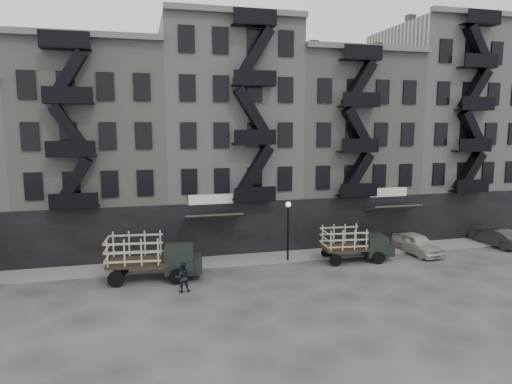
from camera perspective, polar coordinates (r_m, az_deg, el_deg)
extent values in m
plane|color=#38383A|center=(29.23, -0.08, -10.62)|extent=(140.00, 140.00, 0.00)
cube|color=slate|center=(32.68, -1.71, -8.42)|extent=(55.00, 2.50, 0.15)
cube|color=gray|center=(36.99, -19.33, 4.78)|extent=(10.00, 10.00, 15.00)
cube|color=black|center=(32.87, -19.60, -5.33)|extent=(10.00, 0.35, 4.00)
cube|color=#595651|center=(32.31, -20.83, 17.99)|extent=(10.00, 0.50, 0.40)
cube|color=#4C4744|center=(37.81, -24.68, 16.90)|extent=(0.70, 0.70, 1.20)
cube|color=#4C4744|center=(37.30, -15.95, 17.45)|extent=(0.70, 0.70, 1.20)
cube|color=gray|center=(37.43, -3.87, 6.80)|extent=(10.00, 10.00, 17.00)
cube|color=black|center=(33.41, -2.21, -4.63)|extent=(10.00, 0.35, 4.00)
cube|color=#595651|center=(33.27, -2.30, 21.73)|extent=(10.00, 0.50, 0.40)
cube|color=#4C4744|center=(37.87, -8.79, 20.61)|extent=(0.70, 0.70, 1.20)
cube|color=#4C4744|center=(38.81, -0.14, 20.40)|extent=(0.70, 0.70, 1.20)
cube|color=gray|center=(40.50, 10.26, 5.39)|extent=(10.00, 10.00, 15.00)
cube|color=black|center=(36.78, 13.23, -3.64)|extent=(10.00, 0.35, 4.00)
cube|color=#595651|center=(36.28, 14.11, 17.15)|extent=(10.00, 0.50, 0.40)
cube|color=#4C4744|center=(39.77, 6.45, 17.12)|extent=(0.70, 0.70, 1.20)
cube|color=#4C4744|center=(41.99, 13.79, 16.47)|extent=(0.70, 0.70, 1.20)
cube|color=gray|center=(45.52, 21.93, 7.12)|extent=(10.00, 10.00, 18.00)
cube|color=black|center=(42.29, 25.36, -2.68)|extent=(10.00, 0.35, 4.00)
cube|color=#595651|center=(42.37, 26.98, 19.33)|extent=(10.00, 0.50, 0.40)
cube|color=#4C4744|center=(44.75, 19.34, 19.63)|extent=(0.70, 0.70, 1.20)
cube|color=#4C4744|center=(47.91, 25.13, 18.54)|extent=(0.70, 0.70, 1.20)
cylinder|color=black|center=(31.88, 4.02, -5.28)|extent=(0.14, 0.14, 4.00)
sphere|color=silver|center=(31.45, 4.06, -1.56)|extent=(0.36, 0.36, 0.36)
cube|color=black|center=(29.30, -14.50, -8.51)|extent=(3.89, 2.55, 0.19)
cube|color=black|center=(29.09, -9.58, -8.25)|extent=(1.93, 2.12, 1.62)
cube|color=black|center=(29.17, -7.63, -8.83)|extent=(1.04, 1.71, 0.97)
cylinder|color=black|center=(28.29, -9.82, -10.35)|extent=(0.99, 0.34, 0.97)
cylinder|color=black|center=(30.35, -9.70, -9.05)|extent=(0.99, 0.34, 0.97)
cylinder|color=black|center=(28.64, -17.10, -10.37)|extent=(0.99, 0.34, 0.97)
cylinder|color=black|center=(30.67, -16.47, -9.09)|extent=(0.99, 0.34, 0.97)
cube|color=black|center=(32.80, 11.13, -6.86)|extent=(3.33, 2.14, 0.17)
cube|color=black|center=(33.58, 14.60, -6.45)|extent=(1.64, 1.81, 1.40)
cube|color=black|center=(34.00, 15.89, -6.81)|extent=(0.87, 1.46, 0.84)
cylinder|color=black|center=(32.89, 15.08, -7.97)|extent=(0.86, 0.28, 0.84)
cylinder|color=black|center=(34.54, 13.79, -7.14)|extent=(0.86, 0.28, 0.84)
cylinder|color=black|center=(31.76, 9.94, -8.39)|extent=(0.86, 0.28, 0.84)
cylinder|color=black|center=(33.46, 8.88, -7.49)|extent=(0.86, 0.28, 0.84)
imported|color=#B6B0A3|center=(36.22, 19.46, -6.10)|extent=(2.20, 4.60, 1.52)
imported|color=#232325|center=(40.98, 27.83, -5.02)|extent=(1.91, 4.42, 1.42)
imported|color=black|center=(26.90, -9.18, -10.47)|extent=(0.86, 0.67, 1.74)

